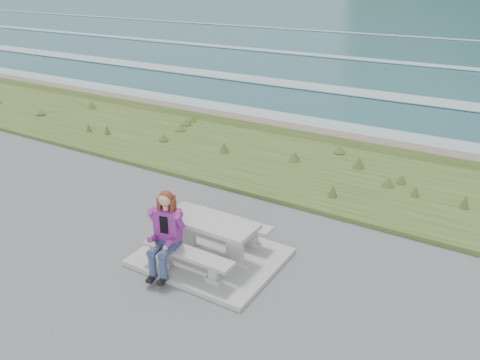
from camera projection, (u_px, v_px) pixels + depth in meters
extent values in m
cube|color=#979792|center=(211.00, 257.00, 8.97)|extent=(2.60, 2.10, 0.10)
cube|color=#979792|center=(188.00, 245.00, 9.19)|extent=(0.62, 0.12, 0.08)
cube|color=#979792|center=(188.00, 232.00, 9.07)|extent=(0.34, 0.09, 0.51)
cube|color=#979792|center=(187.00, 219.00, 8.95)|extent=(0.62, 0.12, 0.08)
cube|color=#979792|center=(235.00, 261.00, 8.67)|extent=(0.62, 0.12, 0.08)
cube|color=#979792|center=(235.00, 247.00, 8.55)|extent=(0.34, 0.09, 0.51)
cube|color=#979792|center=(235.00, 234.00, 8.43)|extent=(0.62, 0.12, 0.08)
cube|color=#979792|center=(210.00, 222.00, 8.66)|extent=(1.80, 0.75, 0.08)
cube|color=#979792|center=(165.00, 262.00, 8.64)|extent=(0.30, 0.12, 0.08)
cube|color=#979792|center=(165.00, 255.00, 8.58)|extent=(0.17, 0.09, 0.22)
cube|color=#979792|center=(164.00, 248.00, 8.52)|extent=(0.30, 0.12, 0.08)
cube|color=#979792|center=(214.00, 280.00, 8.13)|extent=(0.30, 0.12, 0.08)
cube|color=#979792|center=(213.00, 273.00, 8.06)|extent=(0.17, 0.09, 0.22)
cube|color=#979792|center=(213.00, 266.00, 8.00)|extent=(0.30, 0.12, 0.08)
cube|color=#979792|center=(188.00, 253.00, 8.23)|extent=(1.80, 0.35, 0.07)
cube|color=#979792|center=(209.00, 230.00, 9.73)|extent=(0.30, 0.12, 0.08)
cube|color=#979792|center=(208.00, 223.00, 9.67)|extent=(0.17, 0.09, 0.22)
cube|color=#979792|center=(208.00, 217.00, 9.61)|extent=(0.30, 0.12, 0.08)
cube|color=#979792|center=(254.00, 244.00, 9.22)|extent=(0.30, 0.12, 0.08)
cube|color=#979792|center=(254.00, 237.00, 9.16)|extent=(0.17, 0.09, 0.22)
cube|color=#979792|center=(254.00, 231.00, 9.10)|extent=(0.30, 0.12, 0.08)
cube|color=#979792|center=(230.00, 220.00, 9.32)|extent=(1.80, 0.35, 0.07)
cube|color=#2C491B|center=(314.00, 172.00, 12.89)|extent=(160.00, 4.50, 0.22)
cube|color=#6A6050|center=(350.00, 142.00, 15.15)|extent=(160.00, 0.80, 2.20)
cube|color=silver|center=(392.00, 140.00, 20.61)|extent=(220.00, 3.00, 0.06)
cube|color=silver|center=(429.00, 101.00, 26.85)|extent=(220.00, 2.00, 0.06)
cube|color=silver|center=(461.00, 68.00, 36.21)|extent=(220.00, 1.40, 0.06)
cube|color=#31496D|center=(163.00, 259.00, 8.28)|extent=(0.55, 0.84, 0.58)
cube|color=#862583|center=(168.00, 224.00, 8.27)|extent=(0.49, 0.34, 0.58)
sphere|color=tan|center=(165.00, 199.00, 8.05)|extent=(0.25, 0.25, 0.25)
sphere|color=#582714|center=(166.00, 198.00, 8.07)|extent=(0.27, 0.27, 0.27)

